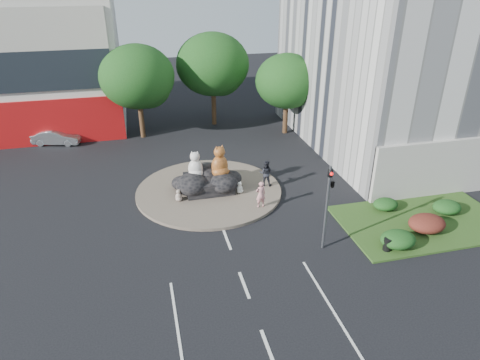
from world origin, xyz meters
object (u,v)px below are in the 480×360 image
object	(u,v)px
kitten_white	(240,187)
parked_car	(57,137)
cat_white	(195,164)
kitten_calico	(179,195)
cat_tabby	(220,161)
litter_bin	(387,244)
pedestrian_pink	(261,194)
pedestrian_dark	(266,173)

from	to	relation	value
kitten_white	parked_car	world-z (taller)	parked_car
cat_white	kitten_calico	bearing A→B (deg)	-119.12
cat_white	kitten_calico	size ratio (longest dim) A/B	2.31
cat_tabby	kitten_calico	bearing A→B (deg)	-175.87
cat_white	litter_bin	distance (m)	13.24
pedestrian_pink	cat_tabby	bearing A→B (deg)	-64.13
kitten_calico	pedestrian_dark	bearing A→B (deg)	16.83
cat_white	parked_car	size ratio (longest dim) A/B	0.47
pedestrian_dark	parked_car	size ratio (longest dim) A/B	0.46
kitten_white	litter_bin	size ratio (longest dim) A/B	1.16
kitten_calico	kitten_white	size ratio (longest dim) A/B	0.98
cat_tabby	pedestrian_dark	world-z (taller)	cat_tabby
cat_white	cat_tabby	distance (m)	1.67
cat_white	kitten_calico	distance (m)	2.45
pedestrian_dark	parked_car	world-z (taller)	pedestrian_dark
cat_tabby	kitten_white	distance (m)	2.25
pedestrian_pink	pedestrian_dark	size ratio (longest dim) A/B	0.95
pedestrian_pink	pedestrian_dark	xyz separation A→B (m)	(1.18, 2.82, 0.05)
pedestrian_dark	parked_car	distance (m)	19.70
pedestrian_pink	litter_bin	distance (m)	8.16
kitten_calico	pedestrian_pink	size ratio (longest dim) A/B	0.47
cat_tabby	parked_car	bearing A→B (deg)	118.16
kitten_calico	pedestrian_dark	size ratio (longest dim) A/B	0.44
cat_tabby	kitten_calico	world-z (taller)	cat_tabby
cat_white	litter_bin	size ratio (longest dim) A/B	2.63
pedestrian_dark	pedestrian_pink	bearing A→B (deg)	91.09
cat_white	pedestrian_dark	bearing A→B (deg)	7.60
kitten_calico	cat_tabby	bearing A→B (deg)	31.67
cat_white	pedestrian_pink	distance (m)	5.11
kitten_calico	litter_bin	size ratio (longest dim) A/B	1.14
parked_car	litter_bin	world-z (taller)	parked_car
cat_tabby	parked_car	xyz separation A→B (m)	(-12.24, 11.82, -1.55)
cat_tabby	pedestrian_dark	size ratio (longest dim) A/B	1.20
cat_white	cat_tabby	size ratio (longest dim) A/B	0.85
litter_bin	pedestrian_dark	bearing A→B (deg)	115.62
kitten_calico	litter_bin	world-z (taller)	kitten_calico
cat_white	kitten_white	xyz separation A→B (m)	(2.78, -1.30, -1.44)
cat_white	cat_tabby	xyz separation A→B (m)	(1.65, -0.19, 0.16)
kitten_white	cat_white	bearing A→B (deg)	132.03
pedestrian_dark	parked_car	bearing A→B (deg)	-14.67
cat_white	litter_bin	bearing A→B (deg)	-31.20
litter_bin	kitten_white	bearing A→B (deg)	127.48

